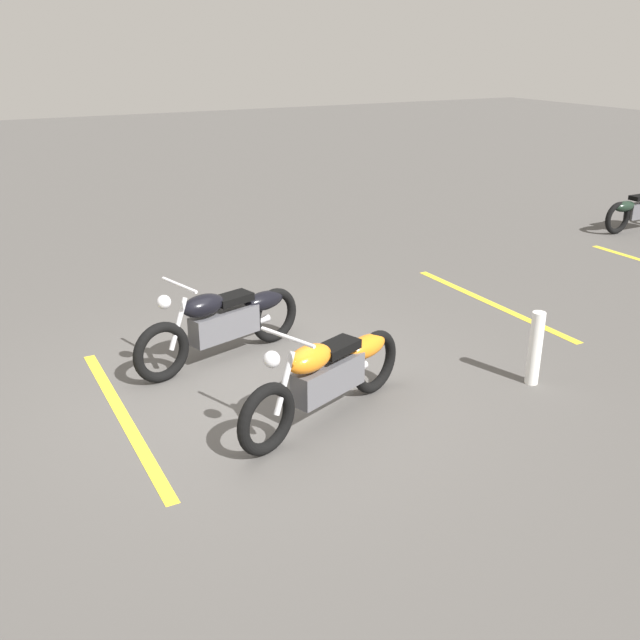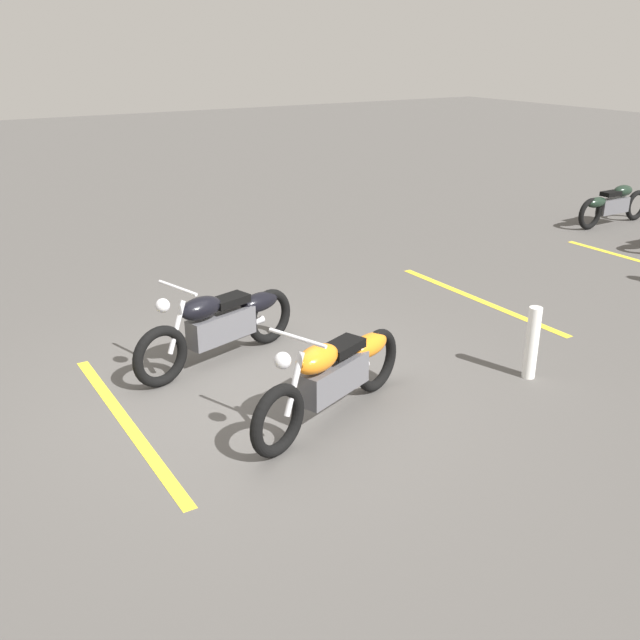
{
  "view_description": "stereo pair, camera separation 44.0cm",
  "coord_description": "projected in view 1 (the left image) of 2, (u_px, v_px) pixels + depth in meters",
  "views": [
    {
      "loc": [
        -2.5,
        -6.17,
        3.41
      ],
      "look_at": [
        0.71,
        0.0,
        0.65
      ],
      "focal_mm": 39.77,
      "sensor_mm": 36.0,
      "label": 1
    },
    {
      "loc": [
        -2.88,
        -5.96,
        3.41
      ],
      "look_at": [
        0.71,
        0.0,
        0.65
      ],
      "focal_mm": 39.77,
      "sensor_mm": 36.0,
      "label": 2
    }
  ],
  "objects": [
    {
      "name": "motorcycle_dark_foreground",
      "position": [
        225.0,
        321.0,
        7.97
      ],
      "size": [
        2.17,
        0.84,
        1.04
      ],
      "rotation": [
        0.0,
        0.0,
        3.43
      ],
      "color": "black",
      "rests_on": "ground"
    },
    {
      "name": "ground_plane",
      "position": [
        260.0,
        389.0,
        7.42
      ],
      "size": [
        60.0,
        60.0,
        0.0
      ],
      "primitive_type": "plane",
      "color": "#514F4C"
    },
    {
      "name": "bollard_post",
      "position": [
        535.0,
        348.0,
        7.41
      ],
      "size": [
        0.14,
        0.14,
        0.81
      ],
      "primitive_type": "cylinder",
      "color": "white",
      "rests_on": "ground"
    },
    {
      "name": "parking_stripe_near",
      "position": [
        123.0,
        416.0,
        6.88
      ],
      "size": [
        0.17,
        3.2,
        0.01
      ],
      "primitive_type": "cube",
      "rotation": [
        0.0,
        0.0,
        1.59
      ],
      "color": "yellow",
      "rests_on": "ground"
    },
    {
      "name": "parking_stripe_mid",
      "position": [
        491.0,
        303.0,
        9.83
      ],
      "size": [
        0.17,
        3.2,
        0.01
      ],
      "primitive_type": "cube",
      "rotation": [
        0.0,
        0.0,
        1.59
      ],
      "color": "yellow",
      "rests_on": "ground"
    },
    {
      "name": "motorcycle_bright_foreground",
      "position": [
        329.0,
        374.0,
        6.7
      ],
      "size": [
        2.12,
        0.94,
        1.04
      ],
      "rotation": [
        0.0,
        0.0,
        3.52
      ],
      "color": "black",
      "rests_on": "ground"
    }
  ]
}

